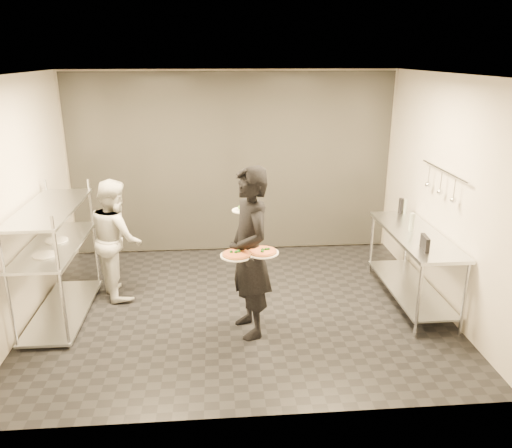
{
  "coord_description": "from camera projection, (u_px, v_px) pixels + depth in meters",
  "views": [
    {
      "loc": [
        -0.26,
        -5.58,
        3.02
      ],
      "look_at": [
        0.2,
        -0.01,
        1.1
      ],
      "focal_mm": 35.0,
      "sensor_mm": 36.0,
      "label": 1
    }
  ],
  "objects": [
    {
      "name": "room_shell",
      "position": [
        234.0,
        176.0,
        6.91
      ],
      "size": [
        5.0,
        4.0,
        2.8
      ],
      "color": "black",
      "rests_on": "ground"
    },
    {
      "name": "pass_rack",
      "position": [
        56.0,
        256.0,
        5.83
      ],
      "size": [
        0.6,
        1.6,
        1.5
      ],
      "color": "silver",
      "rests_on": "ground"
    },
    {
      "name": "prep_counter",
      "position": [
        413.0,
        255.0,
        6.22
      ],
      "size": [
        0.6,
        1.8,
        0.92
      ],
      "color": "silver",
      "rests_on": "ground"
    },
    {
      "name": "utensil_rail",
      "position": [
        442.0,
        183.0,
        5.94
      ],
      "size": [
        0.07,
        1.2,
        0.31
      ],
      "color": "silver",
      "rests_on": "room_shell"
    },
    {
      "name": "waiter",
      "position": [
        249.0,
        253.0,
        5.41
      ],
      "size": [
        0.63,
        0.8,
        1.92
      ],
      "primitive_type": "imported",
      "rotation": [
        0.0,
        0.0,
        -1.29
      ],
      "color": "black",
      "rests_on": "ground"
    },
    {
      "name": "chef",
      "position": [
        116.0,
        238.0,
        6.38
      ],
      "size": [
        0.84,
        0.92,
        1.55
      ],
      "primitive_type": "imported",
      "rotation": [
        0.0,
        0.0,
        1.99
      ],
      "color": "beige",
      "rests_on": "ground"
    },
    {
      "name": "pizza_plate_near",
      "position": [
        237.0,
        255.0,
        5.14
      ],
      "size": [
        0.34,
        0.34,
        0.05
      ],
      "color": "white",
      "rests_on": "waiter"
    },
    {
      "name": "pizza_plate_far",
      "position": [
        263.0,
        252.0,
        5.22
      ],
      "size": [
        0.34,
        0.34,
        0.05
      ],
      "color": "white",
      "rests_on": "waiter"
    },
    {
      "name": "salad_plate",
      "position": [
        243.0,
        209.0,
        5.59
      ],
      "size": [
        0.25,
        0.25,
        0.07
      ],
      "color": "white",
      "rests_on": "waiter"
    },
    {
      "name": "pos_monitor",
      "position": [
        425.0,
        243.0,
        5.58
      ],
      "size": [
        0.07,
        0.23,
        0.16
      ],
      "primitive_type": "cube",
      "rotation": [
        0.0,
        0.0,
        -0.11
      ],
      "color": "black",
      "rests_on": "prep_counter"
    },
    {
      "name": "bottle_green",
      "position": [
        412.0,
        222.0,
        6.17
      ],
      "size": [
        0.06,
        0.06,
        0.23
      ],
      "primitive_type": "cylinder",
      "color": "gray",
      "rests_on": "prep_counter"
    },
    {
      "name": "bottle_clear",
      "position": [
        405.0,
        206.0,
        6.86
      ],
      "size": [
        0.06,
        0.06,
        0.19
      ],
      "primitive_type": "cylinder",
      "color": "gray",
      "rests_on": "prep_counter"
    },
    {
      "name": "bottle_dark",
      "position": [
        401.0,
        206.0,
        6.85
      ],
      "size": [
        0.06,
        0.06,
        0.22
      ],
      "primitive_type": "cylinder",
      "color": "black",
      "rests_on": "prep_counter"
    }
  ]
}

